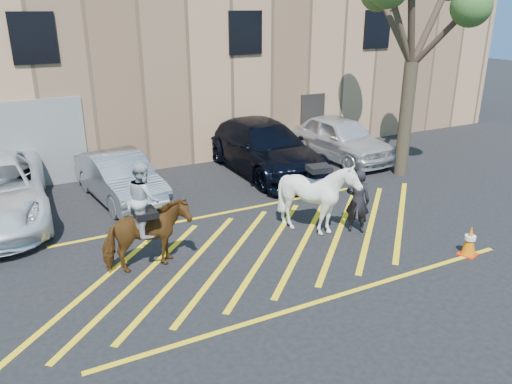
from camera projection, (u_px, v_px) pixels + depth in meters
name	position (u px, v px, depth m)	size (l,w,h in m)	color
ground	(262.00, 243.00, 12.29)	(90.00, 90.00, 0.00)	black
car_silver_sedan	(120.00, 178.00, 14.80)	(1.50, 4.30, 1.42)	gray
car_blue_suv	(264.00, 147.00, 17.41)	(2.44, 5.99, 1.74)	black
car_white_suv	(340.00, 138.00, 18.91)	(1.90, 4.73, 1.61)	silver
handler	(358.00, 201.00, 12.68)	(0.61, 0.40, 1.67)	black
warehouse	(129.00, 53.00, 20.99)	(32.42, 10.20, 7.30)	tan
hatching_zone	(268.00, 248.00, 12.04)	(12.60, 5.12, 0.01)	yellow
mounted_bay	(146.00, 227.00, 10.77)	(1.88, 0.87, 2.47)	#593515
saddled_white	(318.00, 197.00, 12.58)	(1.81, 1.97, 1.93)	silver
traffic_cone	(470.00, 241.00, 11.60)	(0.47, 0.47, 0.73)	red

